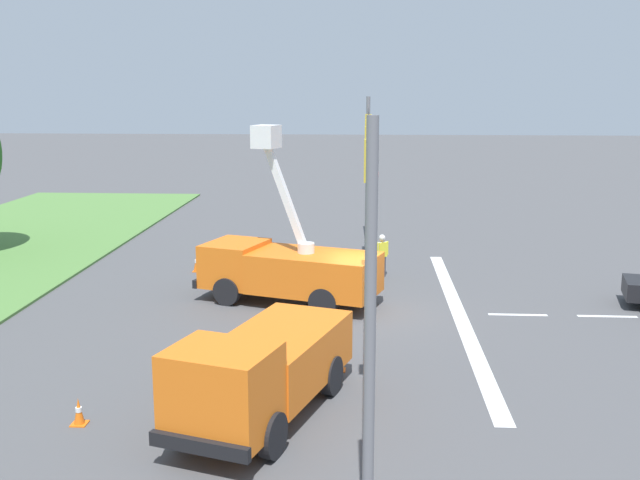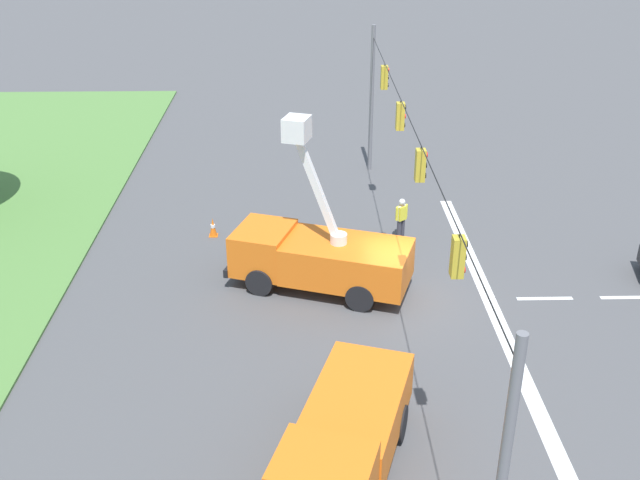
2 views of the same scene
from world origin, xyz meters
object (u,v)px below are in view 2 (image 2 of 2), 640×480
at_px(traffic_cone_mid_right, 213,227).
at_px(traffic_cone_foreground_left, 358,366).
at_px(utility_truck_bucket_lift, 319,254).
at_px(road_worker, 401,216).
at_px(utility_truck_support_near, 345,442).
at_px(traffic_cone_mid_left, 397,390).

bearing_deg(traffic_cone_mid_right, traffic_cone_foreground_left, -150.96).
bearing_deg(traffic_cone_mid_right, utility_truck_bucket_lift, -135.49).
bearing_deg(road_worker, utility_truck_support_near, 167.32).
distance_m(road_worker, traffic_cone_foreground_left, 9.55).
xyz_separation_m(utility_truck_bucket_lift, traffic_cone_foreground_left, (-5.28, -1.06, -1.05)).
bearing_deg(road_worker, traffic_cone_mid_left, 172.53).
distance_m(road_worker, traffic_cone_mid_right, 7.80).
bearing_deg(utility_truck_bucket_lift, traffic_cone_mid_left, -162.23).
relative_size(utility_truck_bucket_lift, road_worker, 3.91).
bearing_deg(traffic_cone_mid_left, utility_truck_bucket_lift, 17.77).
relative_size(road_worker, traffic_cone_foreground_left, 2.98).
distance_m(traffic_cone_foreground_left, traffic_cone_mid_left, 1.63).
relative_size(utility_truck_bucket_lift, traffic_cone_mid_left, 10.57).
bearing_deg(utility_truck_support_near, traffic_cone_foreground_left, -8.48).
relative_size(traffic_cone_foreground_left, traffic_cone_mid_left, 0.91).
relative_size(traffic_cone_mid_left, traffic_cone_mid_right, 0.82).
relative_size(road_worker, traffic_cone_mid_left, 2.70).
xyz_separation_m(utility_truck_bucket_lift, traffic_cone_mid_right, (4.37, 4.29, -0.93)).
bearing_deg(traffic_cone_foreground_left, utility_truck_support_near, 171.52).
bearing_deg(utility_truck_support_near, traffic_cone_mid_left, -28.28).
height_order(utility_truck_support_near, traffic_cone_foreground_left, utility_truck_support_near).
distance_m(road_worker, traffic_cone_mid_left, 10.59).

